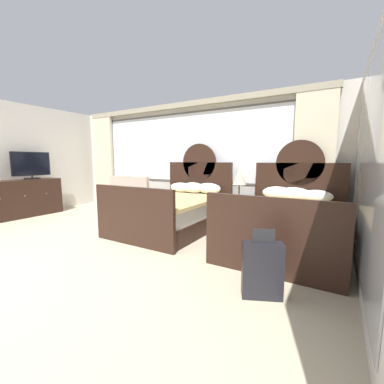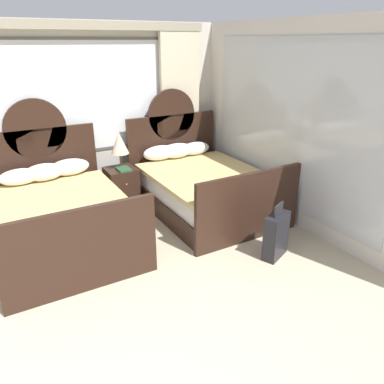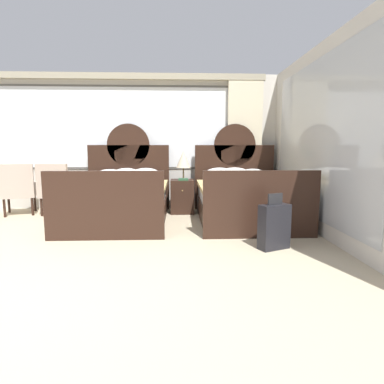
{
  "view_description": "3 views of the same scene",
  "coord_description": "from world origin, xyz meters",
  "px_view_note": "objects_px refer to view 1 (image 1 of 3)",
  "views": [
    {
      "loc": [
        3.22,
        -1.13,
        1.34
      ],
      "look_at": [
        1.42,
        1.9,
        0.89
      ],
      "focal_mm": 23.19,
      "sensor_mm": 36.0,
      "label": 1
    },
    {
      "loc": [
        -0.16,
        -1.67,
        2.43
      ],
      "look_at": [
        2.06,
        2.2,
        0.6
      ],
      "focal_mm": 34.75,
      "sensor_mm": 36.0,
      "label": 2
    },
    {
      "loc": [
        1.48,
        -2.52,
        1.22
      ],
      "look_at": [
        1.66,
        1.97,
        0.61
      ],
      "focal_mm": 29.6,
      "sensor_mm": 36.0,
      "label": 3
    }
  ],
  "objects_px": {
    "bed_near_mirror": "(287,224)",
    "dresser_minibar": "(19,199)",
    "bed_near_window": "(174,210)",
    "armchair_by_window_centre": "(124,193)",
    "suitcase_on_floor": "(262,270)",
    "tv_flatscreen": "(31,165)",
    "table_lamp_on_nightstand": "(239,177)",
    "book_on_nightstand": "(237,196)",
    "nightstand_between_beds": "(237,212)",
    "armchair_by_window_left": "(144,195)"
  },
  "relations": [
    {
      "from": "bed_near_window",
      "to": "dresser_minibar",
      "type": "distance_m",
      "value": 3.84
    },
    {
      "from": "bed_near_mirror",
      "to": "armchair_by_window_centre",
      "type": "height_order",
      "value": "bed_near_mirror"
    },
    {
      "from": "table_lamp_on_nightstand",
      "to": "dresser_minibar",
      "type": "height_order",
      "value": "table_lamp_on_nightstand"
    },
    {
      "from": "armchair_by_window_left",
      "to": "dresser_minibar",
      "type": "bearing_deg",
      "value": -145.94
    },
    {
      "from": "book_on_nightstand",
      "to": "tv_flatscreen",
      "type": "distance_m",
      "value": 4.95
    },
    {
      "from": "bed_near_mirror",
      "to": "book_on_nightstand",
      "type": "height_order",
      "value": "bed_near_mirror"
    },
    {
      "from": "tv_flatscreen",
      "to": "armchair_by_window_left",
      "type": "distance_m",
      "value": 2.81
    },
    {
      "from": "table_lamp_on_nightstand",
      "to": "book_on_nightstand",
      "type": "relative_size",
      "value": 2.11
    },
    {
      "from": "armchair_by_window_left",
      "to": "table_lamp_on_nightstand",
      "type": "bearing_deg",
      "value": 2.52
    },
    {
      "from": "bed_near_window",
      "to": "book_on_nightstand",
      "type": "relative_size",
      "value": 8.49
    },
    {
      "from": "book_on_nightstand",
      "to": "tv_flatscreen",
      "type": "relative_size",
      "value": 0.3
    },
    {
      "from": "bed_near_mirror",
      "to": "table_lamp_on_nightstand",
      "type": "relative_size",
      "value": 4.02
    },
    {
      "from": "bed_near_mirror",
      "to": "table_lamp_on_nightstand",
      "type": "xyz_separation_m",
      "value": [
        -1.03,
        0.67,
        0.65
      ]
    },
    {
      "from": "tv_flatscreen",
      "to": "bed_near_window",
      "type": "bearing_deg",
      "value": 11.52
    },
    {
      "from": "bed_near_mirror",
      "to": "dresser_minibar",
      "type": "height_order",
      "value": "bed_near_mirror"
    },
    {
      "from": "suitcase_on_floor",
      "to": "book_on_nightstand",
      "type": "bearing_deg",
      "value": 116.38
    },
    {
      "from": "nightstand_between_beds",
      "to": "book_on_nightstand",
      "type": "height_order",
      "value": "book_on_nightstand"
    },
    {
      "from": "table_lamp_on_nightstand",
      "to": "book_on_nightstand",
      "type": "xyz_separation_m",
      "value": [
        -0.0,
        -0.11,
        -0.37
      ]
    },
    {
      "from": "suitcase_on_floor",
      "to": "tv_flatscreen",
      "type": "bearing_deg",
      "value": 171.56
    },
    {
      "from": "dresser_minibar",
      "to": "tv_flatscreen",
      "type": "height_order",
      "value": "tv_flatscreen"
    },
    {
      "from": "dresser_minibar",
      "to": "armchair_by_window_left",
      "type": "bearing_deg",
      "value": 34.06
    },
    {
      "from": "bed_near_mirror",
      "to": "tv_flatscreen",
      "type": "distance_m",
      "value": 5.88
    },
    {
      "from": "tv_flatscreen",
      "to": "armchair_by_window_centre",
      "type": "xyz_separation_m",
      "value": [
        1.7,
        1.32,
        -0.72
      ]
    },
    {
      "from": "bed_near_mirror",
      "to": "armchair_by_window_centre",
      "type": "xyz_separation_m",
      "value": [
        -4.08,
        0.57,
        0.13
      ]
    },
    {
      "from": "bed_near_mirror",
      "to": "book_on_nightstand",
      "type": "xyz_separation_m",
      "value": [
        -1.03,
        0.57,
        0.28
      ]
    },
    {
      "from": "bed_near_window",
      "to": "armchair_by_window_centre",
      "type": "bearing_deg",
      "value": 163.72
    },
    {
      "from": "bed_near_window",
      "to": "nightstand_between_beds",
      "type": "height_order",
      "value": "bed_near_window"
    },
    {
      "from": "bed_near_window",
      "to": "bed_near_mirror",
      "type": "relative_size",
      "value": 1.0
    },
    {
      "from": "dresser_minibar",
      "to": "bed_near_window",
      "type": "bearing_deg",
      "value": 15.98
    },
    {
      "from": "table_lamp_on_nightstand",
      "to": "suitcase_on_floor",
      "type": "distance_m",
      "value": 2.63
    },
    {
      "from": "dresser_minibar",
      "to": "tv_flatscreen",
      "type": "xyz_separation_m",
      "value": [
        0.03,
        0.31,
        0.78
      ]
    },
    {
      "from": "book_on_nightstand",
      "to": "suitcase_on_floor",
      "type": "xyz_separation_m",
      "value": [
        1.08,
        -2.18,
        -0.37
      ]
    },
    {
      "from": "nightstand_between_beds",
      "to": "suitcase_on_floor",
      "type": "height_order",
      "value": "suitcase_on_floor"
    },
    {
      "from": "bed_near_mirror",
      "to": "bed_near_window",
      "type": "bearing_deg",
      "value": -179.96
    },
    {
      "from": "tv_flatscreen",
      "to": "armchair_by_window_centre",
      "type": "relative_size",
      "value": 0.93
    },
    {
      "from": "armchair_by_window_left",
      "to": "suitcase_on_floor",
      "type": "height_order",
      "value": "armchair_by_window_left"
    },
    {
      "from": "table_lamp_on_nightstand",
      "to": "dresser_minibar",
      "type": "xyz_separation_m",
      "value": [
        -4.77,
        -1.73,
        -0.58
      ]
    },
    {
      "from": "bed_near_window",
      "to": "nightstand_between_beds",
      "type": "bearing_deg",
      "value": 31.89
    },
    {
      "from": "nightstand_between_beds",
      "to": "tv_flatscreen",
      "type": "relative_size",
      "value": 0.72
    },
    {
      "from": "bed_near_mirror",
      "to": "dresser_minibar",
      "type": "bearing_deg",
      "value": -169.65
    },
    {
      "from": "bed_near_mirror",
      "to": "armchair_by_window_left",
      "type": "bearing_deg",
      "value": 170.47
    },
    {
      "from": "dresser_minibar",
      "to": "armchair_by_window_centre",
      "type": "height_order",
      "value": "armchair_by_window_centre"
    },
    {
      "from": "tv_flatscreen",
      "to": "suitcase_on_floor",
      "type": "height_order",
      "value": "tv_flatscreen"
    },
    {
      "from": "armchair_by_window_centre",
      "to": "suitcase_on_floor",
      "type": "distance_m",
      "value": 4.67
    },
    {
      "from": "bed_near_mirror",
      "to": "tv_flatscreen",
      "type": "xyz_separation_m",
      "value": [
        -5.77,
        -0.75,
        0.85
      ]
    },
    {
      "from": "bed_near_window",
      "to": "dresser_minibar",
      "type": "xyz_separation_m",
      "value": [
        -3.69,
        -1.06,
        0.07
      ]
    },
    {
      "from": "bed_near_window",
      "to": "tv_flatscreen",
      "type": "bearing_deg",
      "value": -168.48
    },
    {
      "from": "dresser_minibar",
      "to": "table_lamp_on_nightstand",
      "type": "bearing_deg",
      "value": 19.96
    },
    {
      "from": "bed_near_mirror",
      "to": "dresser_minibar",
      "type": "relative_size",
      "value": 1.24
    },
    {
      "from": "bed_near_window",
      "to": "book_on_nightstand",
      "type": "distance_m",
      "value": 1.25
    }
  ]
}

